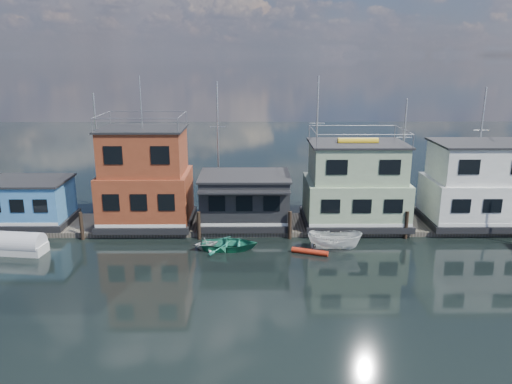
{
  "coord_description": "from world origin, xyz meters",
  "views": [
    {
      "loc": [
        0.09,
        -27.07,
        13.72
      ],
      "look_at": [
        0.42,
        12.0,
        3.0
      ],
      "focal_mm": 35.0,
      "sensor_mm": 36.0,
      "label": 1
    }
  ],
  "objects_px": {
    "houseboat_white": "(478,185)",
    "red_kayak": "(310,252)",
    "houseboat_blue": "(30,202)",
    "dinghy_teal": "(230,244)",
    "houseboat_green": "(355,185)",
    "dinghy_white": "(206,243)",
    "houseboat_dark": "(245,199)",
    "tarp_runabout": "(16,245)",
    "houseboat_red": "(145,179)",
    "motorboat": "(335,241)"
  },
  "relations": [
    {
      "from": "houseboat_green",
      "to": "motorboat",
      "type": "bearing_deg",
      "value": -114.96
    },
    {
      "from": "tarp_runabout",
      "to": "houseboat_red",
      "type": "bearing_deg",
      "value": 41.0
    },
    {
      "from": "houseboat_green",
      "to": "dinghy_teal",
      "type": "xyz_separation_m",
      "value": [
        -10.05,
        -4.98,
        -3.13
      ]
    },
    {
      "from": "houseboat_green",
      "to": "dinghy_teal",
      "type": "relative_size",
      "value": 2.05
    },
    {
      "from": "dinghy_white",
      "to": "red_kayak",
      "type": "relative_size",
      "value": 0.71
    },
    {
      "from": "tarp_runabout",
      "to": "dinghy_teal",
      "type": "bearing_deg",
      "value": 9.58
    },
    {
      "from": "houseboat_red",
      "to": "red_kayak",
      "type": "distance_m",
      "value": 14.55
    },
    {
      "from": "houseboat_dark",
      "to": "houseboat_blue",
      "type": "bearing_deg",
      "value": 179.94
    },
    {
      "from": "houseboat_dark",
      "to": "houseboat_white",
      "type": "height_order",
      "value": "houseboat_white"
    },
    {
      "from": "houseboat_dark",
      "to": "dinghy_teal",
      "type": "bearing_deg",
      "value": -101.97
    },
    {
      "from": "houseboat_red",
      "to": "motorboat",
      "type": "relative_size",
      "value": 3.04
    },
    {
      "from": "houseboat_white",
      "to": "dinghy_teal",
      "type": "bearing_deg",
      "value": -166.06
    },
    {
      "from": "houseboat_green",
      "to": "dinghy_white",
      "type": "xyz_separation_m",
      "value": [
        -11.79,
        -4.97,
        -3.06
      ]
    },
    {
      "from": "houseboat_white",
      "to": "red_kayak",
      "type": "bearing_deg",
      "value": -157.51
    },
    {
      "from": "houseboat_green",
      "to": "dinghy_white",
      "type": "relative_size",
      "value": 4.54
    },
    {
      "from": "houseboat_red",
      "to": "motorboat",
      "type": "distance_m",
      "value": 15.84
    },
    {
      "from": "houseboat_white",
      "to": "houseboat_red",
      "type": "bearing_deg",
      "value": -180.0
    },
    {
      "from": "houseboat_red",
      "to": "dinghy_teal",
      "type": "bearing_deg",
      "value": -35.6
    },
    {
      "from": "houseboat_white",
      "to": "motorboat",
      "type": "height_order",
      "value": "houseboat_white"
    },
    {
      "from": "houseboat_red",
      "to": "tarp_runabout",
      "type": "distance_m",
      "value": 10.57
    },
    {
      "from": "houseboat_blue",
      "to": "dinghy_white",
      "type": "relative_size",
      "value": 3.46
    },
    {
      "from": "houseboat_blue",
      "to": "houseboat_red",
      "type": "distance_m",
      "value": 9.69
    },
    {
      "from": "houseboat_white",
      "to": "red_kayak",
      "type": "relative_size",
      "value": 3.2
    },
    {
      "from": "houseboat_green",
      "to": "tarp_runabout",
      "type": "relative_size",
      "value": 1.94
    },
    {
      "from": "houseboat_blue",
      "to": "tarp_runabout",
      "type": "distance_m",
      "value": 5.82
    },
    {
      "from": "red_kayak",
      "to": "houseboat_red",
      "type": "bearing_deg",
      "value": 174.55
    },
    {
      "from": "red_kayak",
      "to": "tarp_runabout",
      "type": "xyz_separation_m",
      "value": [
        -21.05,
        0.43,
        0.43
      ]
    },
    {
      "from": "houseboat_green",
      "to": "motorboat",
      "type": "xyz_separation_m",
      "value": [
        -2.42,
        -5.21,
        -2.8
      ]
    },
    {
      "from": "houseboat_white",
      "to": "red_kayak",
      "type": "xyz_separation_m",
      "value": [
        -14.29,
        -5.92,
        -3.34
      ]
    },
    {
      "from": "houseboat_blue",
      "to": "tarp_runabout",
      "type": "relative_size",
      "value": 1.48
    },
    {
      "from": "houseboat_green",
      "to": "red_kayak",
      "type": "distance_m",
      "value": 8.04
    },
    {
      "from": "dinghy_teal",
      "to": "red_kayak",
      "type": "distance_m",
      "value": 5.84
    },
    {
      "from": "houseboat_green",
      "to": "tarp_runabout",
      "type": "bearing_deg",
      "value": -167.79
    },
    {
      "from": "motorboat",
      "to": "red_kayak",
      "type": "bearing_deg",
      "value": 120.87
    },
    {
      "from": "houseboat_red",
      "to": "houseboat_green",
      "type": "relative_size",
      "value": 1.41
    },
    {
      "from": "houseboat_dark",
      "to": "red_kayak",
      "type": "distance_m",
      "value": 7.87
    },
    {
      "from": "red_kayak",
      "to": "motorboat",
      "type": "bearing_deg",
      "value": 40.26
    },
    {
      "from": "tarp_runabout",
      "to": "dinghy_white",
      "type": "bearing_deg",
      "value": 9.83
    },
    {
      "from": "houseboat_blue",
      "to": "houseboat_white",
      "type": "relative_size",
      "value": 0.76
    },
    {
      "from": "houseboat_blue",
      "to": "red_kayak",
      "type": "distance_m",
      "value": 23.07
    },
    {
      "from": "houseboat_red",
      "to": "dinghy_teal",
      "type": "xyz_separation_m",
      "value": [
        6.95,
        -4.98,
        -3.68
      ]
    },
    {
      "from": "houseboat_red",
      "to": "houseboat_green",
      "type": "xyz_separation_m",
      "value": [
        17.0,
        0.0,
        -0.55
      ]
    },
    {
      "from": "houseboat_green",
      "to": "houseboat_white",
      "type": "distance_m",
      "value": 10.0
    },
    {
      "from": "houseboat_blue",
      "to": "houseboat_dark",
      "type": "height_order",
      "value": "houseboat_dark"
    },
    {
      "from": "houseboat_dark",
      "to": "houseboat_white",
      "type": "distance_m",
      "value": 19.03
    },
    {
      "from": "houseboat_red",
      "to": "houseboat_white",
      "type": "xyz_separation_m",
      "value": [
        27.0,
        0.0,
        -0.57
      ]
    },
    {
      "from": "houseboat_red",
      "to": "tarp_runabout",
      "type": "relative_size",
      "value": 2.74
    },
    {
      "from": "houseboat_blue",
      "to": "motorboat",
      "type": "bearing_deg",
      "value": -12.21
    },
    {
      "from": "houseboat_blue",
      "to": "houseboat_red",
      "type": "height_order",
      "value": "houseboat_red"
    },
    {
      "from": "houseboat_blue",
      "to": "dinghy_teal",
      "type": "xyz_separation_m",
      "value": [
        16.45,
        -4.98,
        -1.78
      ]
    }
  ]
}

